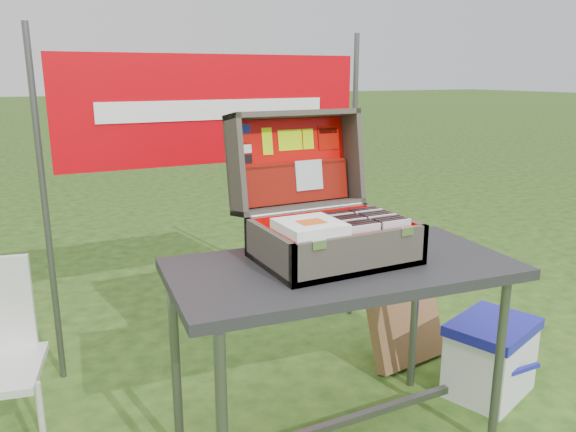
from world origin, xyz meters
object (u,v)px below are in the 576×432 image
cooler (490,357)px  cardboard_box (405,320)px  table (340,361)px  suitcase (327,188)px

cooler → cardboard_box: cardboard_box is taller
table → cardboard_box: table is taller
cooler → suitcase: bearing=156.1°
suitcase → table: bearing=-86.5°
suitcase → cooler: size_ratio=1.36×
cooler → cardboard_box: (-0.17, 0.43, 0.05)m
table → cardboard_box: (0.69, 0.47, -0.17)m
table → cooler: (0.86, 0.04, -0.22)m
cardboard_box → table: bearing=-153.1°
suitcase → cooler: 1.24m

